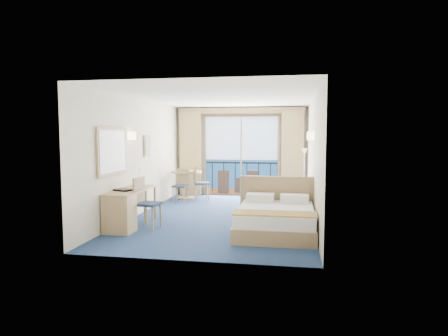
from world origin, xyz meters
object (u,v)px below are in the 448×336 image
bed (276,219)px  round_table (186,178)px  table_chair_b (181,183)px  nightstand (301,206)px  armchair (289,194)px  floor_lamp (304,161)px  desk_chair (144,199)px  table_chair_a (199,180)px  desk (122,210)px

bed → round_table: size_ratio=2.11×
table_chair_b → nightstand: bearing=-24.6°
nightstand → armchair: (-0.26, 1.35, 0.05)m
armchair → table_chair_b: bearing=-25.9°
bed → nightstand: size_ratio=3.09×
bed → round_table: 4.59m
floor_lamp → round_table: floor_lamp is taller
desk_chair → table_chair_a: bearing=2.1°
floor_lamp → table_chair_a: floor_lamp is taller
floor_lamp → round_table: (-3.38, -0.05, -0.51)m
round_table → table_chair_b: bearing=-93.2°
desk_chair → table_chair_a: size_ratio=1.02×
bed → desk: (-2.96, -0.34, 0.14)m
desk → table_chair_b: table_chair_b is taller
nightstand → round_table: round_table is taller
armchair → table_chair_b: size_ratio=0.87×
nightstand → armchair: armchair is taller
table_chair_b → floor_lamp: bearing=13.8°
desk → table_chair_b: bearing=86.9°
bed → nightstand: (0.49, 1.33, 0.03)m
floor_lamp → table_chair_b: 3.49m
nightstand → floor_lamp: size_ratio=0.41×
bed → nightstand: bearing=69.6°
nightstand → table_chair_a: 3.57m
nightstand → table_chair_b: 3.77m
nightstand → bed: bearing=-110.4°
armchair → floor_lamp: 1.35m
desk → bed: bearing=6.5°
armchair → desk: size_ratio=0.48×
desk_chair → armchair: bearing=-40.0°
desk_chair → table_chair_b: desk_chair is taller
table_chair_b → table_chair_a: bearing=38.8°
desk_chair → bed: bearing=-82.9°
nightstand → table_chair_b: bearing=150.1°
nightstand → round_table: (-3.24, 2.33, 0.30)m
floor_lamp → desk_chair: bearing=-131.3°
round_table → table_chair_a: (0.41, -0.17, -0.05)m
bed → floor_lamp: (0.63, 3.71, 0.84)m
bed → floor_lamp: 3.86m
desk_chair → round_table: bearing=8.8°
table_chair_a → table_chair_b: 0.53m
floor_lamp → table_chair_a: (-2.96, -0.22, -0.56)m
table_chair_b → bed: bearing=-43.9°
round_table → desk_chair: bearing=-88.2°
nightstand → table_chair_b: size_ratio=0.68×
bed → round_table: bearing=126.9°
floor_lamp → desk_chair: 4.97m
desk_chair → floor_lamp: bearing=-34.2°
armchair → desk: (-3.20, -3.01, 0.06)m
floor_lamp → armchair: bearing=-110.6°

